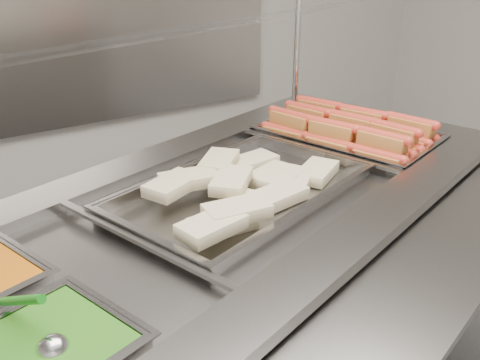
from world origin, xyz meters
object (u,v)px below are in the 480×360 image
steam_counter (229,332)px  sneeze_guard (162,42)px  serving_spoon (48,341)px  pan_hotdogs (347,145)px  pan_wraps (242,195)px

steam_counter → sneeze_guard: (-0.07, 0.22, 0.87)m
steam_counter → serving_spoon: (-0.58, -0.35, 0.49)m
sneeze_guard → serving_spoon: 0.86m
pan_hotdogs → pan_wraps: bearing=-162.8°
sneeze_guard → serving_spoon: size_ratio=9.33×
pan_hotdogs → serving_spoon: size_ratio=3.51×
pan_wraps → sneeze_guard: bearing=122.5°
steam_counter → serving_spoon: serving_spoon is taller
sneeze_guard → pan_hotdogs: size_ratio=2.66×
steam_counter → pan_wraps: size_ratio=2.66×
steam_counter → pan_hotdogs: 0.80m
sneeze_guard → pan_hotdogs: (0.71, -0.03, -0.43)m
sneeze_guard → pan_wraps: sneeze_guard is taller
steam_counter → pan_hotdogs: size_ratio=3.26×
pan_wraps → serving_spoon: size_ratio=4.31×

